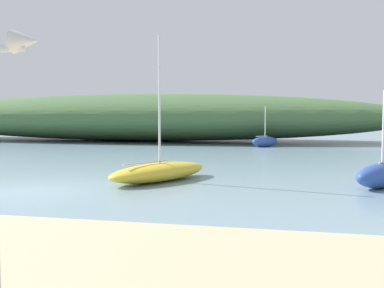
% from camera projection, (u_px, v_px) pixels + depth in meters
% --- Properties ---
extents(ground_plane, '(120.00, 120.00, 0.00)m').
position_uv_depth(ground_plane, '(29.00, 192.00, 12.26)').
color(ground_plane, '#7A99A8').
extents(distant_hill, '(49.76, 12.10, 4.31)m').
position_uv_depth(distant_hill, '(136.00, 117.00, 39.05)').
color(distant_hill, '#476B3D').
rests_on(distant_hill, ground).
extents(sailboat_east_reach, '(2.31, 2.41, 3.03)m').
position_uv_depth(sailboat_east_reach, '(382.00, 175.00, 12.93)').
color(sailboat_east_reach, '#2D4C9E').
rests_on(sailboat_east_reach, ground).
extents(sailboat_off_point, '(2.32, 2.38, 2.98)m').
position_uv_depth(sailboat_off_point, '(265.00, 141.00, 30.73)').
color(sailboat_off_point, '#2D4C9E').
rests_on(sailboat_off_point, ground).
extents(sailboat_far_left, '(3.34, 4.40, 4.95)m').
position_uv_depth(sailboat_far_left, '(160.00, 171.00, 14.29)').
color(sailboat_far_left, gold).
rests_on(sailboat_far_left, ground).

